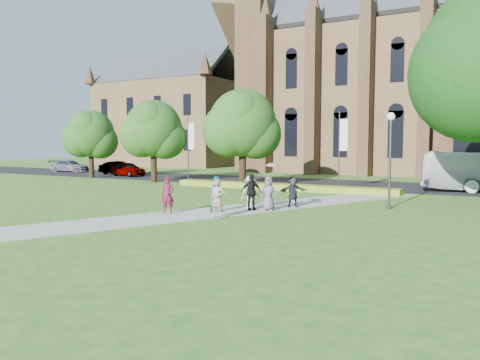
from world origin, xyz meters
The scene contains 23 objects.
ground centered at (0.00, 0.00, 0.00)m, with size 160.00×160.00×0.00m, color #2F621D.
road centered at (0.00, 20.00, 0.01)m, with size 160.00×10.00×0.02m, color black.
footpath centered at (0.00, 1.00, 0.02)m, with size 3.20×30.00×0.04m, color #B2B2A8.
flower_hedge centered at (-2.00, 13.20, 0.23)m, with size 18.00×1.40×0.45m, color gold.
cathedral centered at (10.00, 39.73, 12.98)m, with size 52.60×18.25×28.00m.
building_west centered at (-34.00, 42.00, 9.21)m, with size 22.00×14.00×18.30m.
streetlamp centered at (7.50, 6.50, 3.30)m, with size 0.44×0.44×5.24m.
street_tree_0 centered at (-15.00, 14.00, 4.87)m, with size 5.20×5.20×7.50m.
street_tree_1 centered at (-6.00, 14.50, 5.22)m, with size 5.60×5.60×8.05m.
street_tree_2 centered at (-24.00, 15.00, 4.53)m, with size 4.80×4.80×6.95m.
banner_pole_0 centered at (2.11, 15.20, 3.39)m, with size 0.70×0.10×6.00m.
banner_pole_1 centered at (-11.89, 15.20, 3.39)m, with size 0.70×0.10×6.00m.
car_0 centered at (-22.39, 18.64, 0.78)m, with size 1.81×4.49×1.53m, color gray.
car_1 centered at (-25.29, 20.35, 0.76)m, with size 1.57×4.49×1.48m, color gray.
car_2 centered at (-33.97, 20.91, 0.74)m, with size 2.01×4.95×1.44m, color gray.
pedestrian_0 centered at (-1.90, -0.91, 0.95)m, with size 0.67×0.44×1.82m, color maroon.
pedestrian_1 centered at (0.09, 0.68, 0.97)m, with size 0.90×0.70×1.86m, color #1B7289.
pedestrian_2 centered at (1.04, 2.45, 0.93)m, with size 1.15×0.66×1.78m, color silver.
pedestrian_3 centered at (1.23, 2.20, 0.99)m, with size 1.12×0.47×1.91m, color black.
pedestrian_4 centered at (2.10, 2.49, 0.94)m, with size 0.88×0.57×1.79m, color slate.
pedestrian_5 centered at (2.73, 4.37, 0.90)m, with size 1.59×0.51×1.72m, color #292830.
pedestrian_6 centered at (1.01, -0.86, 0.96)m, with size 0.67×0.44×1.85m, color gray.
parasol centered at (2.28, 2.59, 2.15)m, with size 0.72×0.72×0.63m, color #D495B5.
Camera 1 is at (12.63, -19.67, 3.60)m, focal length 35.00 mm.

